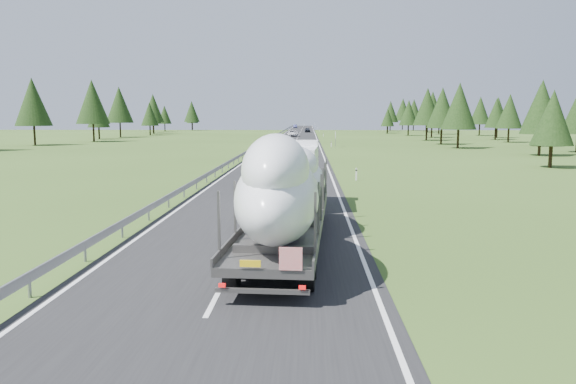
{
  "coord_description": "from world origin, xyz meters",
  "views": [
    {
      "loc": [
        2.61,
        -15.16,
        5.13
      ],
      "look_at": [
        1.79,
        7.54,
        2.06
      ],
      "focal_mm": 35.0,
      "sensor_mm": 36.0,
      "label": 1
    }
  ],
  "objects_px": {
    "boat_truck": "(288,184)",
    "distant_car_blue": "(295,126)",
    "highway_sign": "(335,136)",
    "distant_car_dark": "(307,130)",
    "distant_van": "(293,133)"
  },
  "relations": [
    {
      "from": "boat_truck",
      "to": "distant_car_blue",
      "type": "bearing_deg",
      "value": 91.26
    },
    {
      "from": "highway_sign",
      "to": "boat_truck",
      "type": "bearing_deg",
      "value": -94.29
    },
    {
      "from": "boat_truck",
      "to": "distant_car_blue",
      "type": "height_order",
      "value": "boat_truck"
    },
    {
      "from": "highway_sign",
      "to": "distant_car_dark",
      "type": "height_order",
      "value": "highway_sign"
    },
    {
      "from": "boat_truck",
      "to": "distant_car_dark",
      "type": "xyz_separation_m",
      "value": [
        0.56,
        159.36,
        -1.58
      ]
    },
    {
      "from": "distant_car_dark",
      "to": "distant_car_blue",
      "type": "bearing_deg",
      "value": 93.57
    },
    {
      "from": "distant_van",
      "to": "distant_car_dark",
      "type": "bearing_deg",
      "value": 84.11
    },
    {
      "from": "highway_sign",
      "to": "distant_car_blue",
      "type": "distance_m",
      "value": 159.04
    },
    {
      "from": "distant_car_dark",
      "to": "distant_van",
      "type": "bearing_deg",
      "value": -96.47
    },
    {
      "from": "highway_sign",
      "to": "distant_car_blue",
      "type": "height_order",
      "value": "highway_sign"
    },
    {
      "from": "distant_car_dark",
      "to": "distant_car_blue",
      "type": "xyz_separation_m",
      "value": [
        -5.65,
        71.38,
        -0.02
      ]
    },
    {
      "from": "distant_van",
      "to": "distant_car_dark",
      "type": "height_order",
      "value": "distant_van"
    },
    {
      "from": "highway_sign",
      "to": "distant_car_dark",
      "type": "relative_size",
      "value": 0.57
    },
    {
      "from": "boat_truck",
      "to": "distant_car_blue",
      "type": "distance_m",
      "value": 230.8
    },
    {
      "from": "distant_car_dark",
      "to": "distant_car_blue",
      "type": "relative_size",
      "value": 1.0
    }
  ]
}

